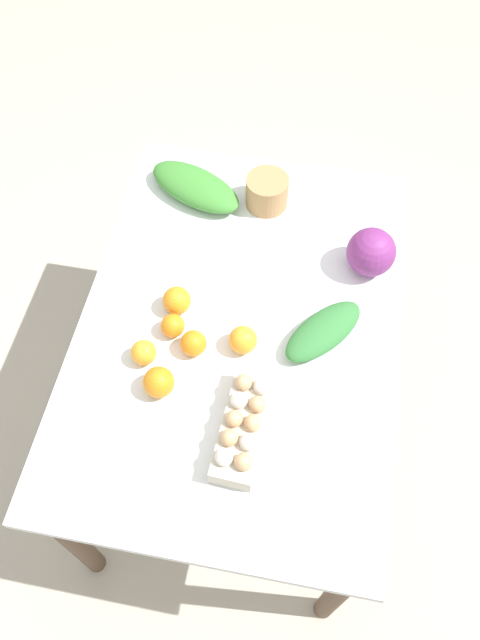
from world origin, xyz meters
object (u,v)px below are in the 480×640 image
object	(u,v)px
paper_bag	(267,192)
orange_2	(177,300)
greens_bunch_beet_tops	(323,331)
orange_0	(144,353)
orange_4	(243,340)
cabbage_purple	(371,252)
egg_carton	(244,425)
orange_1	(193,343)
orange_5	(159,382)
orange_3	(173,326)
greens_bunch_chard	(195,187)

from	to	relation	value
paper_bag	orange_2	xyz separation A→B (m)	(0.44, -0.18, -0.01)
greens_bunch_beet_tops	orange_0	xyz separation A→B (m)	(0.16, -0.47, 0.00)
paper_bag	orange_4	xyz separation A→B (m)	(0.53, 0.02, -0.01)
cabbage_purple	paper_bag	xyz separation A→B (m)	(-0.19, -0.33, -0.02)
egg_carton	orange_1	distance (m)	0.27
paper_bag	orange_1	bearing A→B (deg)	-10.98
orange_2	orange_1	bearing A→B (deg)	31.51
orange_4	orange_5	size ratio (longest dim) A/B	0.94
orange_5	greens_bunch_beet_tops	bearing A→B (deg)	120.59
orange_2	orange_0	bearing A→B (deg)	-15.73
orange_3	orange_5	xyz separation A→B (m)	(0.18, 0.01, 0.01)
orange_4	orange_0	bearing A→B (deg)	-71.46
egg_carton	orange_3	bearing A→B (deg)	-133.09
orange_0	orange_4	distance (m)	0.27
greens_bunch_beet_tops	orange_5	size ratio (longest dim) A/B	3.17
orange_1	orange_4	bearing A→B (deg)	104.43
egg_carton	greens_bunch_chard	distance (m)	0.82
paper_bag	orange_1	xyz separation A→B (m)	(0.56, -0.11, -0.02)
orange_4	orange_3	bearing A→B (deg)	-93.37
orange_1	orange_4	distance (m)	0.13
cabbage_purple	orange_4	xyz separation A→B (m)	(0.34, -0.31, -0.03)
orange_0	orange_1	bearing A→B (deg)	112.61
orange_2	orange_5	world-z (taller)	orange_5
orange_0	greens_bunch_beet_tops	bearing A→B (deg)	108.69
paper_bag	cabbage_purple	bearing A→B (deg)	60.03
paper_bag	orange_3	xyz separation A→B (m)	(0.52, -0.18, -0.02)
orange_1	orange_2	xyz separation A→B (m)	(-0.12, -0.08, 0.00)
greens_bunch_chard	orange_4	bearing A→B (deg)	25.67
cabbage_purple	orange_5	distance (m)	0.71
orange_4	orange_5	world-z (taller)	orange_5
egg_carton	orange_2	bearing A→B (deg)	-139.91
orange_5	paper_bag	bearing A→B (deg)	166.19
egg_carton	greens_bunch_chard	size ratio (longest dim) A/B	0.94
egg_carton	greens_bunch_beet_tops	size ratio (longest dim) A/B	1.14
cabbage_purple	orange_0	size ratio (longest dim) A/B	2.06
cabbage_purple	orange_1	world-z (taller)	cabbage_purple
orange_5	orange_3	bearing A→B (deg)	-177.67
cabbage_purple	greens_bunch_beet_tops	size ratio (longest dim) A/B	0.54
orange_0	orange_3	bearing A→B (deg)	150.01
cabbage_purple	orange_5	world-z (taller)	cabbage_purple
greens_bunch_chard	orange_4	size ratio (longest dim) A/B	4.10
paper_bag	orange_5	world-z (taller)	paper_bag
egg_carton	paper_bag	distance (m)	0.77
greens_bunch_beet_tops	orange_3	size ratio (longest dim) A/B	3.94
paper_bag	orange_4	distance (m)	0.53
cabbage_purple	orange_1	xyz separation A→B (m)	(0.37, -0.44, -0.04)
greens_bunch_chard	orange_5	distance (m)	0.69
greens_bunch_beet_tops	orange_4	distance (m)	0.22
cabbage_purple	orange_3	xyz separation A→B (m)	(0.32, -0.51, -0.04)
cabbage_purple	orange_3	world-z (taller)	cabbage_purple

